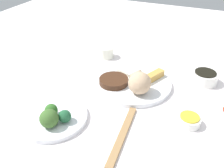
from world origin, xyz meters
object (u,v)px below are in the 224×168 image
at_px(broccoli_plate, 53,117).
at_px(soy_sauce_bowl, 204,78).
at_px(main_plate, 133,83).
at_px(teacup, 106,52).
at_px(chopsticks_pair, 122,135).
at_px(sauce_ramekin_hot_mustard, 189,121).

relative_size(broccoli_plate, soy_sauce_bowl, 2.28).
relative_size(main_plate, teacup, 4.19).
relative_size(main_plate, chopsticks_pair, 1.16).
xyz_separation_m(main_plate, broccoli_plate, (0.27, -0.16, -0.00)).
bearing_deg(chopsticks_pair, main_plate, -167.12).
bearing_deg(broccoli_plate, sauce_ramekin_hot_mustard, 110.37).
bearing_deg(main_plate, teacup, -131.66).
height_order(soy_sauce_bowl, teacup, teacup).
relative_size(soy_sauce_bowl, teacup, 1.38).
bearing_deg(chopsticks_pair, broccoli_plate, -85.36).
relative_size(sauce_ramekin_hot_mustard, chopsticks_pair, 0.28).
relative_size(sauce_ramekin_hot_mustard, teacup, 1.01).
bearing_deg(main_plate, chopsticks_pair, 12.88).
height_order(main_plate, broccoli_plate, main_plate).
xyz_separation_m(broccoli_plate, soy_sauce_bowl, (-0.39, 0.39, 0.01)).
relative_size(main_plate, broccoli_plate, 1.33).
distance_m(sauce_ramekin_hot_mustard, teacup, 0.50).
distance_m(main_plate, soy_sauce_bowl, 0.26).
bearing_deg(broccoli_plate, chopsticks_pair, 94.64).
distance_m(sauce_ramekin_hot_mustard, chopsticks_pair, 0.20).
height_order(broccoli_plate, soy_sauce_bowl, soy_sauce_bowl).
xyz_separation_m(main_plate, teacup, (-0.16, -0.18, 0.01)).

